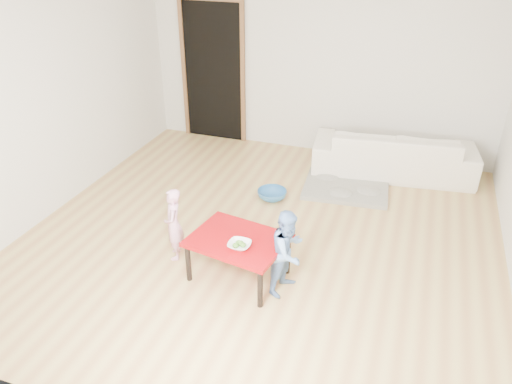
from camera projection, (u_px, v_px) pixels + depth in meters
The scene contains 13 objects.
floor at pixel (262, 236), 5.48m from camera, with size 5.00×5.00×0.01m, color tan.
back_wall at pixel (319, 63), 6.93m from camera, with size 5.00×0.02×2.60m, color silver.
left_wall at pixel (51, 98), 5.57m from camera, with size 0.02×5.00×2.60m, color silver.
doorway at pixel (214, 73), 7.50m from camera, with size 1.02×0.08×2.11m, color brown, non-canonical shape.
sofa at pixel (393, 152), 6.69m from camera, with size 2.11×0.82×0.62m, color white.
cushion at pixel (358, 143), 6.59m from camera, with size 0.40×0.36×0.11m, color orange.
red_table at pixel (238, 258), 4.75m from camera, with size 0.88×0.66×0.44m, color #92080C, non-canonical shape.
bowl at pixel (239, 245), 4.51m from camera, with size 0.21×0.21×0.05m, color white.
broccoli at pixel (239, 245), 4.51m from camera, with size 0.12×0.12×0.06m, color #2D5919, non-canonical shape.
child_pink at pixel (174, 224), 4.97m from camera, with size 0.28×0.18×0.77m, color pink.
child_blue at pixel (288, 252), 4.50m from camera, with size 0.41×0.32×0.83m, color #5A81D2.
basin at pixel (272, 195), 6.18m from camera, with size 0.36×0.36×0.11m, color #2A659E.
blanket at pixel (346, 187), 6.42m from camera, with size 1.05×0.88×0.05m, color #9E9C8C, non-canonical shape.
Camera 1 is at (1.43, -4.35, 3.05)m, focal length 35.00 mm.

